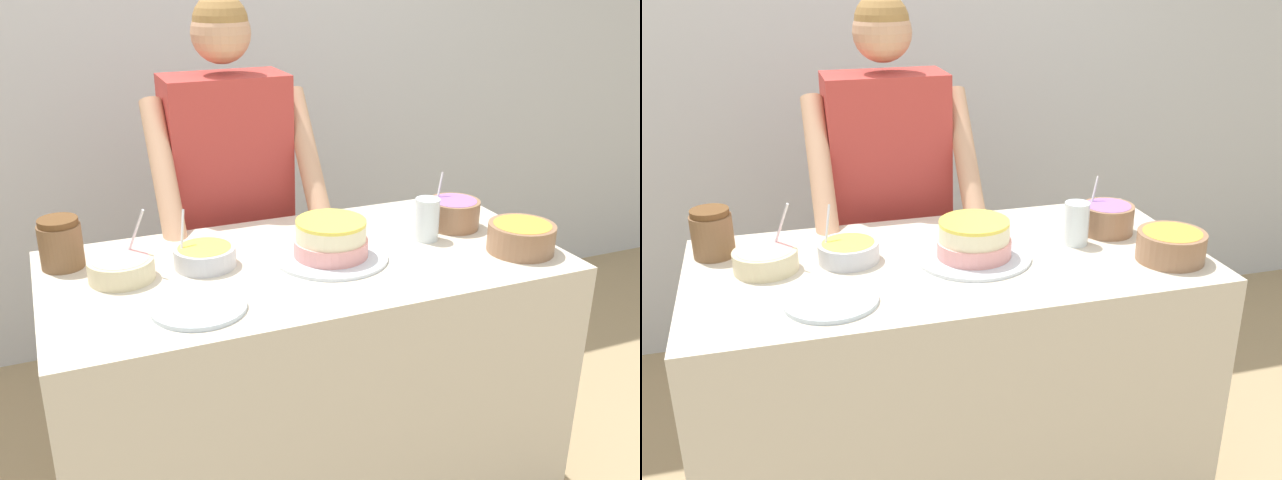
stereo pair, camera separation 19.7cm
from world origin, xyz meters
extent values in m
cube|color=silver|center=(0.00, 1.77, 1.30)|extent=(10.00, 0.05, 2.60)
cube|color=beige|center=(0.00, 0.36, 0.47)|extent=(1.45, 0.71, 0.93)
cylinder|color=#2D2D38|center=(-0.16, 0.94, 0.39)|extent=(0.12, 0.12, 0.78)
cylinder|color=#2D2D38|center=(0.03, 0.94, 0.39)|extent=(0.12, 0.12, 0.78)
cube|color=#B23833|center=(-0.07, 0.94, 1.08)|extent=(0.41, 0.23, 0.59)
cylinder|color=tan|center=(-0.31, 0.78, 1.07)|extent=(0.07, 0.38, 0.50)
cylinder|color=tan|center=(0.18, 0.78, 1.07)|extent=(0.07, 0.38, 0.50)
sphere|color=tan|center=(-0.07, 0.94, 1.50)|extent=(0.20, 0.20, 0.20)
sphere|color=olive|center=(-0.07, 0.94, 1.54)|extent=(0.18, 0.18, 0.18)
cylinder|color=silver|center=(0.07, 0.34, 0.94)|extent=(0.33, 0.33, 0.01)
cylinder|color=pink|center=(0.07, 0.34, 0.96)|extent=(0.21, 0.21, 0.05)
cylinder|color=#F4EABC|center=(0.07, 0.34, 1.01)|extent=(0.20, 0.20, 0.05)
cylinder|color=#F2DB4C|center=(0.07, 0.34, 1.04)|extent=(0.20, 0.20, 0.01)
cylinder|color=#936B4C|center=(0.53, 0.43, 0.97)|extent=(0.16, 0.16, 0.09)
cylinder|color=#9E66B7|center=(0.53, 0.43, 1.01)|extent=(0.14, 0.14, 0.01)
cylinder|color=silver|center=(0.49, 0.47, 1.02)|extent=(0.06, 0.04, 0.16)
cylinder|color=beige|center=(-0.50, 0.42, 0.96)|extent=(0.18, 0.18, 0.06)
cylinder|color=pink|center=(-0.50, 0.42, 0.98)|extent=(0.15, 0.15, 0.01)
cylinder|color=silver|center=(-0.46, 0.46, 1.03)|extent=(0.07, 0.07, 0.17)
cylinder|color=silver|center=(-0.28, 0.42, 0.96)|extent=(0.17, 0.17, 0.06)
cylinder|color=#F2DB4C|center=(-0.28, 0.42, 0.98)|extent=(0.15, 0.15, 0.01)
cylinder|color=silver|center=(-0.33, 0.45, 1.01)|extent=(0.04, 0.07, 0.15)
cylinder|color=#936B4C|center=(0.60, 0.18, 0.97)|extent=(0.19, 0.19, 0.08)
cylinder|color=#EF9938|center=(0.60, 0.18, 1.01)|extent=(0.17, 0.17, 0.01)
cylinder|color=silver|center=(0.39, 0.36, 0.99)|extent=(0.07, 0.07, 0.13)
cylinder|color=silver|center=(-0.35, 0.17, 0.94)|extent=(0.24, 0.24, 0.01)
cylinder|color=brown|center=(-0.64, 0.56, 0.99)|extent=(0.12, 0.12, 0.12)
cylinder|color=brown|center=(-0.64, 0.56, 1.06)|extent=(0.11, 0.11, 0.02)
camera|label=1|loc=(-0.67, -1.38, 1.73)|focal=40.00mm
camera|label=2|loc=(-0.48, -1.44, 1.73)|focal=40.00mm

